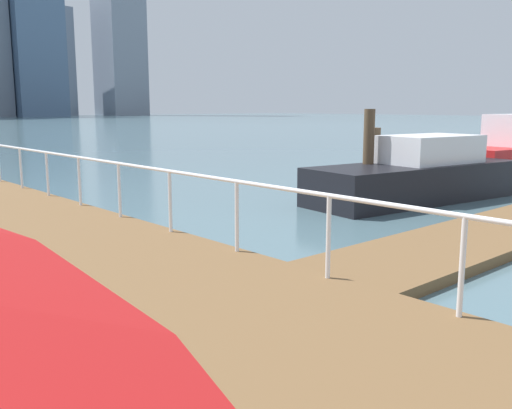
# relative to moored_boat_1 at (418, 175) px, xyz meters

# --- Properties ---
(ground_plane) EXTENTS (300.00, 300.00, 0.00)m
(ground_plane) POSITION_rel_moored_boat_1_xyz_m (-5.07, 6.93, -0.68)
(ground_plane) COLOR slate
(floating_dock) EXTENTS (10.79, 2.00, 0.18)m
(floating_dock) POSITION_rel_moored_boat_1_xyz_m (-3.17, -3.51, -0.59)
(floating_dock) COLOR brown
(floating_dock) RESTS_ON ground_plane
(boardwalk_railing) EXTENTS (0.06, 30.31, 1.08)m
(boardwalk_railing) POSITION_rel_moored_boat_1_xyz_m (-8.22, -3.04, 0.57)
(boardwalk_railing) COLOR white
(boardwalk_railing) RESTS_ON boardwalk
(dock_piling_1) EXTENTS (0.33, 0.33, 1.94)m
(dock_piling_1) POSITION_rel_moored_boat_1_xyz_m (-0.11, 1.40, 0.29)
(dock_piling_1) COLOR brown
(dock_piling_1) RESTS_ON ground_plane
(dock_piling_2) EXTENTS (0.29, 0.29, 2.47)m
(dock_piling_2) POSITION_rel_moored_boat_1_xyz_m (-1.12, 0.85, 0.55)
(dock_piling_2) COLOR brown
(dock_piling_2) RESTS_ON ground_plane
(moored_boat_1) EXTENTS (6.75, 2.91, 1.76)m
(moored_boat_1) POSITION_rel_moored_boat_1_xyz_m (0.00, 0.00, 0.00)
(moored_boat_1) COLOR black
(moored_boat_1) RESTS_ON ground_plane
(skyline_tower_5) EXTENTS (12.65, 6.54, 36.77)m
(skyline_tower_5) POSITION_rel_moored_boat_1_xyz_m (42.35, 135.56, 17.71)
(skyline_tower_5) COLOR slate
(skyline_tower_5) RESTS_ON ground_plane
(skyline_tower_6) EXTENTS (7.58, 11.83, 29.73)m
(skyline_tower_6) POSITION_rel_moored_boat_1_xyz_m (53.27, 151.81, 14.18)
(skyline_tower_6) COLOR gray
(skyline_tower_6) RESTS_ON ground_plane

